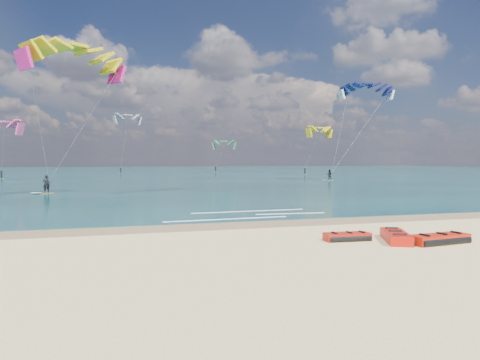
% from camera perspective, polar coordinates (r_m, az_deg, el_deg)
% --- Properties ---
extents(ground, '(320.00, 320.00, 0.00)m').
position_cam_1_polar(ground, '(57.57, -9.89, -0.60)').
color(ground, tan).
rests_on(ground, ground).
extents(wet_sand_strip, '(320.00, 2.40, 0.01)m').
position_cam_1_polar(wet_sand_strip, '(21.25, 0.38, -6.02)').
color(wet_sand_strip, brown).
rests_on(wet_sand_strip, ground).
extents(sea, '(320.00, 200.00, 0.04)m').
position_cam_1_polar(sea, '(121.36, -12.97, 1.06)').
color(sea, '#082C30').
rests_on(sea, ground).
extents(packed_kite_left, '(2.76, 1.41, 0.42)m').
position_cam_1_polar(packed_kite_left, '(18.30, 25.02, -7.69)').
color(packed_kite_left, red).
rests_on(packed_kite_left, ground).
extents(packed_kite_mid, '(2.07, 1.12, 0.36)m').
position_cam_1_polar(packed_kite_mid, '(17.75, 14.09, -7.83)').
color(packed_kite_mid, '#B91A0C').
rests_on(packed_kite_mid, ground).
extents(packed_kite_right, '(2.19, 2.90, 0.44)m').
position_cam_1_polar(packed_kite_right, '(18.16, 20.03, -7.68)').
color(packed_kite_right, red).
rests_on(packed_kite_right, ground).
extents(kitesurfer_main, '(10.59, 10.85, 14.08)m').
position_cam_1_polar(kitesurfer_main, '(41.04, -22.90, 7.93)').
color(kitesurfer_main, gold).
rests_on(kitesurfer_main, sea).
extents(kitesurfer_far, '(11.93, 4.91, 16.50)m').
position_cam_1_polar(kitesurfer_far, '(68.85, 14.38, 7.14)').
color(kitesurfer_far, gold).
rests_on(kitesurfer_far, sea).
extents(shoreline_foam, '(9.79, 3.66, 0.01)m').
position_cam_1_polar(shoreline_foam, '(25.02, 1.51, -4.61)').
color(shoreline_foam, white).
rests_on(shoreline_foam, ground).
extents(distant_kites, '(88.32, 39.71, 14.92)m').
position_cam_1_polar(distant_kites, '(99.01, -16.66, 4.10)').
color(distant_kites, '#2F8349').
rests_on(distant_kites, ground).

